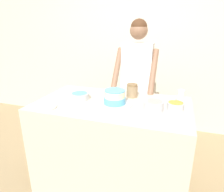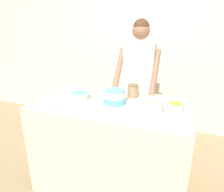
# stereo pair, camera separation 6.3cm
# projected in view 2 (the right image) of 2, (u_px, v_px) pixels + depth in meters

# --- Properties ---
(wall_back) EXTENTS (10.00, 0.05, 2.60)m
(wall_back) POSITION_uv_depth(u_px,v_px,m) (146.00, 44.00, 2.98)
(wall_back) COLOR beige
(wall_back) RESTS_ON ground_plane
(counter) EXTENTS (1.40, 0.79, 0.89)m
(counter) POSITION_uv_depth(u_px,v_px,m) (112.00, 144.00, 1.98)
(counter) COLOR beige
(counter) RESTS_ON ground_plane
(person_baker) EXTENTS (0.47, 0.44, 1.63)m
(person_baker) POSITION_uv_depth(u_px,v_px,m) (139.00, 76.00, 2.33)
(person_baker) COLOR #2D2D38
(person_baker) RESTS_ON ground_plane
(cake) EXTENTS (0.32, 0.32, 0.14)m
(cake) POSITION_uv_depth(u_px,v_px,m) (115.00, 98.00, 1.78)
(cake) COLOR silver
(cake) RESTS_ON counter
(frosting_bowl_blue) EXTENTS (0.17, 0.17, 0.06)m
(frosting_bowl_blue) POSITION_uv_depth(u_px,v_px,m) (81.00, 96.00, 1.92)
(frosting_bowl_blue) COLOR silver
(frosting_bowl_blue) RESTS_ON counter
(frosting_bowl_orange) EXTENTS (0.14, 0.14, 0.14)m
(frosting_bowl_orange) POSITION_uv_depth(u_px,v_px,m) (176.00, 106.00, 1.66)
(frosting_bowl_orange) COLOR silver
(frosting_bowl_orange) RESTS_ON counter
(frosting_bowl_pink) EXTENTS (0.17, 0.17, 0.19)m
(frosting_bowl_pink) POSITION_uv_depth(u_px,v_px,m) (153.00, 106.00, 1.64)
(frosting_bowl_pink) COLOR silver
(frosting_bowl_pink) RESTS_ON counter
(drinking_glass) EXTENTS (0.06, 0.06, 0.12)m
(drinking_glass) POSITION_uv_depth(u_px,v_px,m) (182.00, 97.00, 1.80)
(drinking_glass) COLOR silver
(drinking_glass) RESTS_ON counter
(ceramic_plate) EXTENTS (0.20, 0.20, 0.01)m
(ceramic_plate) POSITION_uv_depth(u_px,v_px,m) (45.00, 106.00, 1.74)
(ceramic_plate) COLOR white
(ceramic_plate) RESTS_ON counter
(stoneware_jar) EXTENTS (0.11, 0.11, 0.13)m
(stoneware_jar) POSITION_uv_depth(u_px,v_px,m) (133.00, 91.00, 1.96)
(stoneware_jar) COLOR #9E7F5B
(stoneware_jar) RESTS_ON counter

